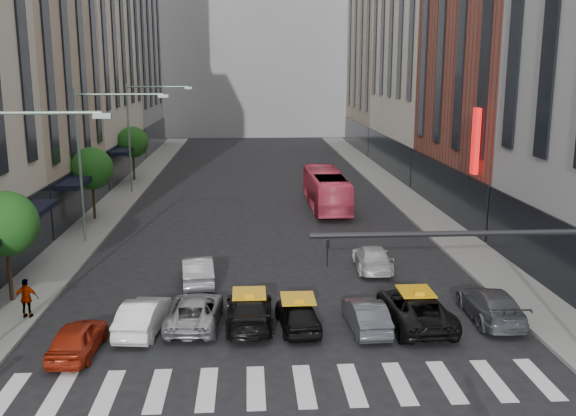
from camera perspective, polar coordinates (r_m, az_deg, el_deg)
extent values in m
plane|color=black|center=(20.69, 0.08, -17.52)|extent=(160.00, 160.00, 0.00)
cube|color=slate|center=(50.08, -15.43, 0.06)|extent=(3.00, 96.00, 0.15)
cube|color=slate|center=(50.60, 10.97, 0.40)|extent=(3.00, 96.00, 0.15)
cube|color=tan|center=(48.61, -23.27, 13.33)|extent=(8.00, 16.00, 24.00)
cube|color=gray|center=(84.55, -14.91, 15.07)|extent=(8.00, 18.00, 30.00)
cube|color=brown|center=(48.53, 19.04, 14.83)|extent=(8.00, 18.00, 26.00)
cube|color=tan|center=(84.97, 9.05, 14.63)|extent=(8.00, 18.00, 28.00)
cube|color=gray|center=(103.22, -3.07, 16.54)|extent=(30.00, 10.00, 36.00)
cylinder|color=black|center=(31.08, -23.54, -4.76)|extent=(0.18, 0.18, 3.15)
sphere|color=#174915|center=(30.61, -23.85, -1.29)|extent=(2.88, 2.88, 2.88)
cylinder|color=black|center=(46.00, -16.91, 1.01)|extent=(0.18, 0.18, 3.15)
sphere|color=#174915|center=(45.68, -17.06, 3.39)|extent=(2.88, 2.88, 2.88)
cylinder|color=black|center=(61.46, -13.56, 3.92)|extent=(0.18, 0.18, 3.15)
sphere|color=#174915|center=(61.22, -13.65, 5.71)|extent=(2.88, 2.88, 2.88)
cylinder|color=gray|center=(23.16, -22.29, 7.82)|extent=(5.00, 0.12, 0.12)
cube|color=gray|center=(22.50, -16.17, 7.89)|extent=(0.60, 0.25, 0.18)
cylinder|color=gray|center=(39.58, -17.99, 3.49)|extent=(0.16, 0.16, 9.00)
cylinder|color=gray|center=(38.65, -14.76, 9.75)|extent=(5.00, 0.12, 0.12)
cube|color=gray|center=(38.26, -11.02, 9.75)|extent=(0.60, 0.25, 0.18)
cylinder|color=gray|center=(55.10, -13.94, 6.04)|extent=(0.16, 0.16, 9.00)
cylinder|color=gray|center=(54.44, -11.54, 10.52)|extent=(5.00, 0.12, 0.12)
cube|color=gray|center=(54.16, -8.87, 10.50)|extent=(0.60, 0.25, 0.18)
cylinder|color=black|center=(18.73, 17.35, -2.14)|extent=(10.00, 0.16, 0.16)
imported|color=black|center=(17.77, 3.52, -4.03)|extent=(0.13, 0.16, 0.80)
cube|color=red|center=(40.57, 16.34, 5.72)|extent=(0.30, 0.70, 4.00)
imported|color=maroon|center=(25.15, -18.20, -10.93)|extent=(1.69, 3.81, 1.27)
imported|color=white|center=(26.52, -12.73, -9.31)|extent=(1.87, 4.18, 1.33)
imported|color=gray|center=(26.74, -8.30, -9.04)|extent=(2.30, 4.59, 1.25)
imported|color=black|center=(26.52, -3.46, -8.99)|extent=(1.91, 4.66, 1.35)
imported|color=black|center=(26.12, 0.89, -9.40)|extent=(1.83, 3.86, 1.27)
imported|color=#3B3D42|center=(26.26, 6.95, -9.40)|extent=(1.50, 3.85, 1.25)
imported|color=black|center=(27.00, 11.22, -8.74)|extent=(2.53, 5.19, 1.42)
imported|color=#45474D|center=(28.31, 17.56, -8.17)|extent=(2.00, 4.68, 1.35)
imported|color=#A4A5AA|center=(31.72, -8.05, -5.47)|extent=(1.91, 4.30, 1.37)
imported|color=beige|center=(33.86, 7.49, -4.40)|extent=(1.96, 4.41, 1.26)
imported|color=#E64361|center=(48.14, 3.41, 1.66)|extent=(2.59, 10.36, 2.87)
imported|color=gray|center=(28.91, -22.22, -7.43)|extent=(0.99, 0.44, 1.67)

